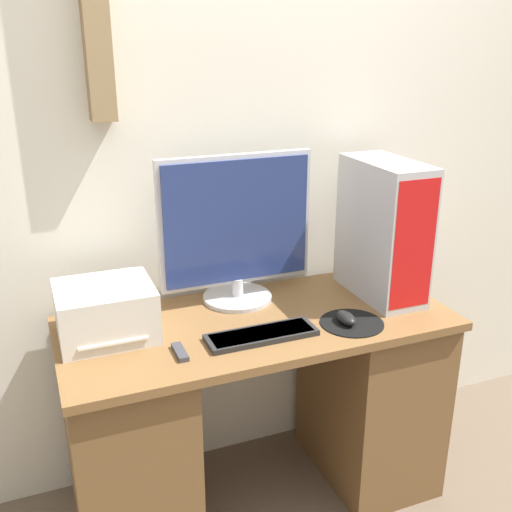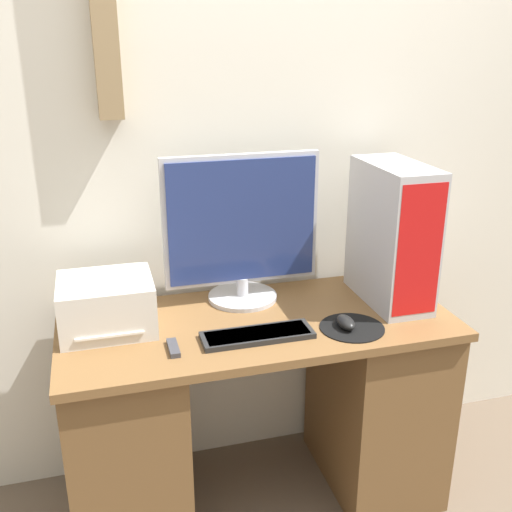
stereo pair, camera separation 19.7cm
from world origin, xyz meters
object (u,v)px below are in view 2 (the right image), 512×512
Objects in this scene: computer_tower at (392,234)px; remote_control at (173,348)px; monitor at (242,228)px; keyboard at (257,335)px; mouse at (346,322)px; printer at (107,305)px.

computer_tower is 0.87m from remote_control.
monitor is 0.51m from remote_control.
keyboard is (-0.03, -0.31, -0.26)m from monitor.
monitor reaches higher than computer_tower.
monitor is 0.41m from keyboard.
mouse is at bearing -143.98° from computer_tower.
mouse is 0.38m from computer_tower.
mouse is 0.57m from remote_control.
keyboard is 3.44× the size of remote_control.
mouse is at bearing -3.45° from keyboard.
mouse reaches higher than keyboard.
monitor is at bearing 46.62° from remote_control.
printer is 0.29m from remote_control.
keyboard is 0.51m from printer.
printer is at bearing -166.86° from monitor.
keyboard is at bearing 176.55° from mouse.
mouse is (0.27, -0.33, -0.25)m from monitor.
remote_control is (-0.57, 0.01, -0.02)m from mouse.
printer is at bearing 156.71° from keyboard.
printer is at bearing 177.81° from computer_tower.
monitor is at bearing 13.14° from printer.
computer_tower reaches higher than printer.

